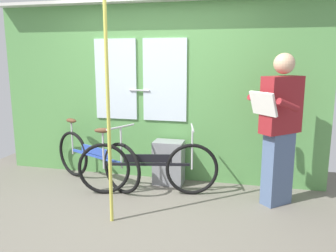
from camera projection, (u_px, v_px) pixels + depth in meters
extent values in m
cube|color=#666056|center=(124.00, 216.00, 3.77)|extent=(5.54, 4.15, 0.04)
cube|color=#56934C|center=(155.00, 94.00, 4.75)|extent=(4.54, 0.08, 2.38)
cube|color=silver|center=(116.00, 79.00, 4.80)|extent=(0.60, 0.02, 1.10)
cube|color=silver|center=(165.00, 80.00, 4.63)|extent=(0.60, 0.02, 1.10)
cylinder|color=#B2B2B7|center=(140.00, 90.00, 4.72)|extent=(0.28, 0.02, 0.02)
cube|color=silver|center=(152.00, 0.00, 4.42)|extent=(4.54, 0.28, 0.04)
torus|color=black|center=(122.00, 168.00, 4.31)|extent=(0.60, 0.33, 0.65)
torus|color=black|center=(73.00, 154.00, 4.95)|extent=(0.60, 0.33, 0.65)
cube|color=#2D4CB2|center=(96.00, 156.00, 4.62)|extent=(0.88, 0.45, 0.03)
cube|color=#2D4CB2|center=(95.00, 151.00, 4.60)|extent=(0.52, 0.27, 0.10)
cylinder|color=#B7B7BC|center=(72.00, 137.00, 4.90)|extent=(0.02, 0.02, 0.48)
ellipsoid|color=brown|center=(71.00, 121.00, 4.85)|extent=(0.22, 0.17, 0.06)
cylinder|color=#B7B7BC|center=(121.00, 148.00, 4.26)|extent=(0.02, 0.02, 0.52)
cylinder|color=#B7B7BC|center=(121.00, 127.00, 4.21)|extent=(0.21, 0.41, 0.02)
torus|color=black|center=(192.00, 169.00, 4.27)|extent=(0.65, 0.19, 0.65)
torus|color=black|center=(104.00, 169.00, 4.29)|extent=(0.65, 0.19, 0.65)
cube|color=black|center=(148.00, 164.00, 4.27)|extent=(1.02, 0.26, 0.03)
cube|color=black|center=(148.00, 158.00, 4.25)|extent=(0.59, 0.16, 0.10)
cylinder|color=#B7B7BC|center=(103.00, 150.00, 4.24)|extent=(0.02, 0.02, 0.48)
ellipsoid|color=brown|center=(103.00, 130.00, 4.19)|extent=(0.21, 0.13, 0.06)
cylinder|color=#B7B7BC|center=(192.00, 149.00, 4.22)|extent=(0.02, 0.02, 0.52)
cylinder|color=#B7B7BC|center=(192.00, 128.00, 4.17)|extent=(0.12, 0.43, 0.02)
cube|color=slate|center=(277.00, 169.00, 3.99)|extent=(0.37, 0.36, 0.85)
cube|color=maroon|center=(282.00, 105.00, 3.84)|extent=(0.48, 0.47, 0.63)
sphere|color=tan|center=(284.00, 64.00, 3.75)|extent=(0.23, 0.23, 0.23)
cube|color=silver|center=(263.00, 104.00, 3.70)|extent=(0.31, 0.32, 0.26)
cylinder|color=maroon|center=(288.00, 105.00, 3.58)|extent=(0.27, 0.26, 0.17)
cylinder|color=maroon|center=(259.00, 101.00, 3.95)|extent=(0.27, 0.26, 0.17)
cube|color=gray|center=(169.00, 162.00, 4.66)|extent=(0.40, 0.28, 0.59)
cylinder|color=#C6C14C|center=(108.00, 108.00, 3.40)|extent=(0.04, 0.04, 2.38)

